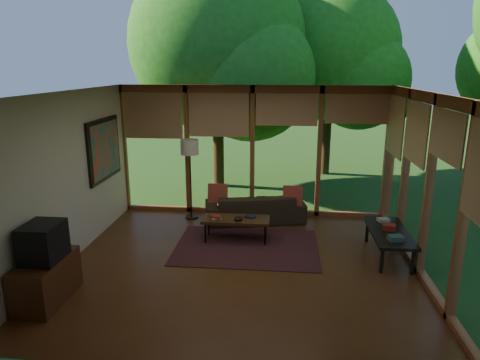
# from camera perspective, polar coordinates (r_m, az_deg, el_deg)

# --- Properties ---
(floor) EXTENTS (5.50, 5.50, 0.00)m
(floor) POSITION_cam_1_polar(r_m,az_deg,el_deg) (6.96, 0.05, -11.18)
(floor) COLOR brown
(floor) RESTS_ON ground
(ceiling) EXTENTS (5.50, 5.50, 0.00)m
(ceiling) POSITION_cam_1_polar(r_m,az_deg,el_deg) (6.26, 0.06, 11.61)
(ceiling) COLOR silver
(ceiling) RESTS_ON ground
(wall_left) EXTENTS (0.04, 5.00, 2.70)m
(wall_left) POSITION_cam_1_polar(r_m,az_deg,el_deg) (7.27, -22.04, 0.20)
(wall_left) COLOR beige
(wall_left) RESTS_ON ground
(wall_front) EXTENTS (5.50, 0.04, 2.70)m
(wall_front) POSITION_cam_1_polar(r_m,az_deg,el_deg) (4.14, -3.44, -9.57)
(wall_front) COLOR beige
(wall_front) RESTS_ON ground
(window_wall_back) EXTENTS (5.50, 0.12, 2.70)m
(window_wall_back) POSITION_cam_1_polar(r_m,az_deg,el_deg) (8.90, 1.66, 3.85)
(window_wall_back) COLOR #9C5530
(window_wall_back) RESTS_ON ground
(window_wall_right) EXTENTS (0.12, 5.00, 2.70)m
(window_wall_right) POSITION_cam_1_polar(r_m,az_deg,el_deg) (6.79, 23.82, -0.98)
(window_wall_right) COLOR #9C5530
(window_wall_right) RESTS_ON ground
(tree_nw) EXTENTS (4.33, 4.33, 5.77)m
(tree_nw) POSITION_cam_1_polar(r_m,az_deg,el_deg) (11.04, -3.04, 17.70)
(tree_nw) COLOR #392914
(tree_nw) RESTS_ON ground
(tree_ne) EXTENTS (3.77, 3.77, 5.33)m
(tree_ne) POSITION_cam_1_polar(r_m,az_deg,el_deg) (12.61, 11.91, 16.35)
(tree_ne) COLOR #392914
(tree_ne) RESTS_ON ground
(rug) EXTENTS (2.47, 1.75, 0.01)m
(rug) POSITION_cam_1_polar(r_m,az_deg,el_deg) (7.57, 0.91, -8.88)
(rug) COLOR maroon
(rug) RESTS_ON floor
(sofa) EXTENTS (2.10, 1.18, 0.58)m
(sofa) POSITION_cam_1_polar(r_m,az_deg,el_deg) (8.69, 2.00, -3.69)
(sofa) COLOR #332719
(sofa) RESTS_ON floor
(pillow_left) EXTENTS (0.39, 0.21, 0.41)m
(pillow_left) POSITION_cam_1_polar(r_m,az_deg,el_deg) (8.63, -2.98, -1.84)
(pillow_left) COLOR maroon
(pillow_left) RESTS_ON sofa
(pillow_right) EXTENTS (0.39, 0.21, 0.41)m
(pillow_right) POSITION_cam_1_polar(r_m,az_deg,el_deg) (8.54, 7.03, -2.12)
(pillow_right) COLOR maroon
(pillow_right) RESTS_ON sofa
(ct_book_lower) EXTENTS (0.22, 0.19, 0.03)m
(ct_book_lower) POSITION_cam_1_polar(r_m,az_deg,el_deg) (7.68, -3.18, -5.06)
(ct_book_lower) COLOR #ABA49B
(ct_book_lower) RESTS_ON coffee_table
(ct_book_upper) EXTENTS (0.22, 0.20, 0.03)m
(ct_book_upper) POSITION_cam_1_polar(r_m,az_deg,el_deg) (7.67, -3.19, -4.84)
(ct_book_upper) COLOR maroon
(ct_book_upper) RESTS_ON coffee_table
(ct_book_side) EXTENTS (0.21, 0.17, 0.03)m
(ct_book_side) POSITION_cam_1_polar(r_m,az_deg,el_deg) (7.74, 1.38, -4.89)
(ct_book_side) COLOR black
(ct_book_side) RESTS_ON coffee_table
(ct_bowl) EXTENTS (0.16, 0.16, 0.07)m
(ct_bowl) POSITION_cam_1_polar(r_m,az_deg,el_deg) (7.58, -0.24, -5.14)
(ct_bowl) COLOR black
(ct_bowl) RESTS_ON coffee_table
(media_cabinet) EXTENTS (0.50, 1.00, 0.60)m
(media_cabinet) POSITION_cam_1_polar(r_m,az_deg,el_deg) (6.40, -24.40, -12.08)
(media_cabinet) COLOR #4E2915
(media_cabinet) RESTS_ON floor
(television) EXTENTS (0.45, 0.55, 0.50)m
(television) POSITION_cam_1_polar(r_m,az_deg,el_deg) (6.17, -24.78, -7.53)
(television) COLOR black
(television) RESTS_ON media_cabinet
(console_book_a) EXTENTS (0.25, 0.20, 0.08)m
(console_book_a) POSITION_cam_1_polar(r_m,az_deg,el_deg) (7.08, 20.06, -7.29)
(console_book_a) COLOR #325749
(console_book_a) RESTS_ON side_console
(console_book_b) EXTENTS (0.24, 0.20, 0.09)m
(console_book_b) POSITION_cam_1_polar(r_m,az_deg,el_deg) (7.48, 19.25, -5.96)
(console_book_b) COLOR maroon
(console_book_b) RESTS_ON side_console
(console_book_c) EXTENTS (0.23, 0.19, 0.05)m
(console_book_c) POSITION_cam_1_polar(r_m,az_deg,el_deg) (7.85, 18.58, -5.07)
(console_book_c) COLOR #ABA49B
(console_book_c) RESTS_ON side_console
(floor_lamp) EXTENTS (0.36, 0.36, 1.65)m
(floor_lamp) POSITION_cam_1_polar(r_m,az_deg,el_deg) (8.64, -6.73, 3.78)
(floor_lamp) COLOR black
(floor_lamp) RESTS_ON floor
(coffee_table) EXTENTS (1.20, 0.50, 0.43)m
(coffee_table) POSITION_cam_1_polar(r_m,az_deg,el_deg) (7.70, -0.54, -5.36)
(coffee_table) COLOR #4E2915
(coffee_table) RESTS_ON floor
(side_console) EXTENTS (0.60, 1.40, 0.46)m
(side_console) POSITION_cam_1_polar(r_m,az_deg,el_deg) (7.47, 19.27, -6.75)
(side_console) COLOR black
(side_console) RESTS_ON floor
(wall_painting) EXTENTS (0.06, 1.35, 1.15)m
(wall_painting) POSITION_cam_1_polar(r_m,az_deg,el_deg) (8.45, -17.63, 3.92)
(wall_painting) COLOR black
(wall_painting) RESTS_ON wall_left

